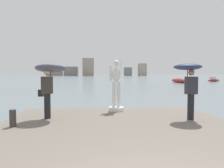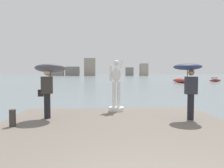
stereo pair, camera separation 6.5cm
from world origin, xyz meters
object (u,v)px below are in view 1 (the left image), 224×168
statue_white_figure (116,90)px  onlooker_left (49,75)px  onlooker_right (189,76)px  boat_mid (179,81)px  boat_near (213,80)px  mooring_bollard (13,118)px

statue_white_figure → onlooker_left: (-2.49, -1.27, 0.63)m
onlooker_right → boat_mid: bearing=68.3°
onlooker_left → boat_near: 47.50m
statue_white_figure → boat_mid: (15.82, 32.06, -0.87)m
statue_white_figure → onlooker_left: bearing=-153.0°
statue_white_figure → onlooker_right: 3.01m
onlooker_right → onlooker_left: bearing=173.5°
statue_white_figure → onlooker_right: (2.33, -1.81, 0.60)m
mooring_bollard → boat_mid: mooring_bollard is taller
statue_white_figure → onlooker_right: bearing=-37.9°
onlooker_left → onlooker_right: bearing=-6.5°
onlooker_right → boat_mid: size_ratio=0.35×
statue_white_figure → mooring_bollard: size_ratio=4.25×
boat_near → onlooker_right: bearing=-121.2°
mooring_bollard → boat_near: 48.88m
onlooker_left → boat_near: (28.22, 38.17, -1.53)m
statue_white_figure → onlooker_right: size_ratio=1.12×
boat_mid → onlooker_right: bearing=-111.7°
statue_white_figure → boat_near: bearing=55.1°
statue_white_figure → boat_mid: bearing=63.7°
onlooker_right → boat_mid: (13.49, 33.87, -1.47)m
onlooker_left → mooring_bollard: bearing=-127.6°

